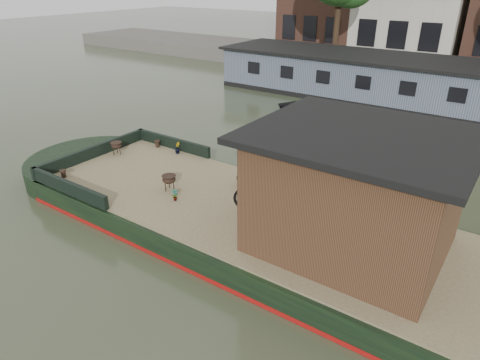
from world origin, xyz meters
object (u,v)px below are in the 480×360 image
Objects in this scene: cabin at (355,191)px; brazier_front at (169,183)px; brazier_rear at (117,148)px; dinghy at (310,110)px; bicycle at (270,196)px.

brazier_front is (-4.71, -0.31, -1.02)m from cabin.
brazier_front is 3.14m from brazier_rear.
dinghy is (2.33, 8.60, -0.48)m from brazier_rear.
cabin is 4.83m from brazier_front.
brazier_rear is (-5.73, 0.41, -0.26)m from bicycle.
brazier_rear is (-3.02, 0.86, -0.01)m from brazier_front.
cabin reaches higher than bicycle.
bicycle is 0.49× the size of dinghy.
bicycle is 4.42× the size of brazier_rear.
dinghy is (-3.41, 9.00, -0.74)m from bicycle.
bicycle is 4.19× the size of brazier_front.
cabin is 10.20× the size of brazier_rear.
bicycle is 9.65m from dinghy.
dinghy is (-0.69, 9.46, -0.49)m from brazier_front.
cabin is 7.81m from brazier_rear.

